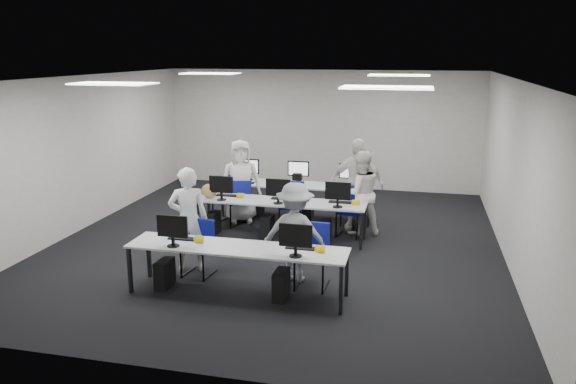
% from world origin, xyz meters
% --- Properties ---
extents(room, '(9.00, 9.02, 3.00)m').
position_xyz_m(room, '(0.00, 0.00, 1.50)').
color(room, black).
rests_on(room, ground).
extents(ceiling_panels, '(5.20, 4.60, 0.02)m').
position_xyz_m(ceiling_panels, '(0.00, 0.00, 2.98)').
color(ceiling_panels, white).
rests_on(ceiling_panels, room).
extents(desk_front, '(3.20, 0.70, 0.73)m').
position_xyz_m(desk_front, '(0.00, -2.40, 0.68)').
color(desk_front, '#AAABAE').
rests_on(desk_front, ground).
extents(desk_mid, '(3.20, 0.70, 0.73)m').
position_xyz_m(desk_mid, '(0.00, 0.20, 0.68)').
color(desk_mid, '#AAABAE').
rests_on(desk_mid, ground).
extents(desk_back, '(3.20, 0.70, 0.73)m').
position_xyz_m(desk_back, '(0.00, 1.60, 0.68)').
color(desk_back, '#AAABAE').
rests_on(desk_back, ground).
extents(equipment_front, '(2.51, 0.41, 1.19)m').
position_xyz_m(equipment_front, '(-0.19, -2.42, 0.36)').
color(equipment_front, '#0D68AF').
rests_on(equipment_front, desk_front).
extents(equipment_mid, '(2.91, 0.41, 1.19)m').
position_xyz_m(equipment_mid, '(-0.19, 0.18, 0.36)').
color(equipment_mid, white).
rests_on(equipment_mid, desk_mid).
extents(equipment_back, '(2.91, 0.41, 1.19)m').
position_xyz_m(equipment_back, '(0.19, 1.62, 0.36)').
color(equipment_back, white).
rests_on(equipment_back, desk_back).
extents(chair_0, '(0.47, 0.51, 0.87)m').
position_xyz_m(chair_0, '(-0.83, -1.83, 0.27)').
color(chair_0, navy).
rests_on(chair_0, ground).
extents(chair_1, '(0.48, 0.52, 0.96)m').
position_xyz_m(chair_1, '(1.00, -1.88, 0.30)').
color(chair_1, navy).
rests_on(chair_1, ground).
extents(chair_2, '(0.61, 0.64, 0.98)m').
position_xyz_m(chair_2, '(-1.26, 0.86, 0.31)').
color(chair_2, navy).
rests_on(chair_2, ground).
extents(chair_3, '(0.49, 0.53, 0.94)m').
position_xyz_m(chair_3, '(0.08, 0.80, 0.30)').
color(chair_3, navy).
rests_on(chair_3, ground).
extents(chair_4, '(0.54, 0.57, 0.93)m').
position_xyz_m(chair_4, '(1.26, 0.69, 0.29)').
color(chair_4, navy).
rests_on(chair_4, ground).
extents(chair_5, '(0.53, 0.57, 0.93)m').
position_xyz_m(chair_5, '(-1.02, 1.01, 0.29)').
color(chair_5, navy).
rests_on(chair_5, ground).
extents(chair_6, '(0.59, 0.62, 0.93)m').
position_xyz_m(chair_6, '(0.11, 1.00, 0.29)').
color(chair_6, navy).
rests_on(chair_6, ground).
extents(chair_7, '(0.56, 0.58, 0.86)m').
position_xyz_m(chair_7, '(1.28, 0.98, 0.27)').
color(chair_7, navy).
rests_on(chair_7, ground).
extents(handbag, '(0.38, 0.29, 0.27)m').
position_xyz_m(handbag, '(-1.37, 0.11, 0.87)').
color(handbag, '#A08652').
rests_on(handbag, desk_mid).
extents(student_0, '(0.73, 0.61, 1.70)m').
position_xyz_m(student_0, '(-1.05, -1.68, 0.85)').
color(student_0, silver).
rests_on(student_0, ground).
extents(student_1, '(0.98, 0.89, 1.63)m').
position_xyz_m(student_1, '(1.43, 0.80, 0.82)').
color(student_1, silver).
rests_on(student_1, ground).
extents(student_2, '(0.98, 0.81, 1.71)m').
position_xyz_m(student_2, '(-1.06, 1.08, 0.85)').
color(student_2, silver).
rests_on(student_2, ground).
extents(student_3, '(1.10, 0.53, 1.82)m').
position_xyz_m(student_3, '(1.31, 1.12, 0.91)').
color(student_3, silver).
rests_on(student_3, ground).
extents(photographer, '(1.02, 0.61, 1.55)m').
position_xyz_m(photographer, '(0.70, -1.70, 0.78)').
color(photographer, gray).
rests_on(photographer, ground).
extents(dslr_camera, '(0.15, 0.19, 0.10)m').
position_xyz_m(dslr_camera, '(0.69, -1.52, 1.60)').
color(dslr_camera, black).
rests_on(dslr_camera, photographer).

